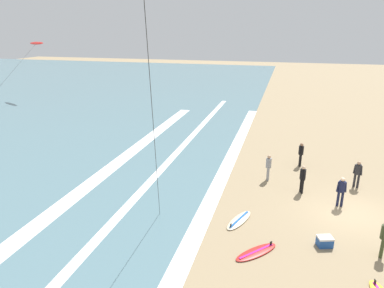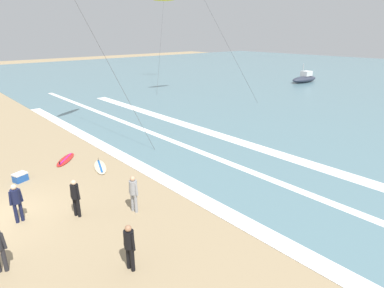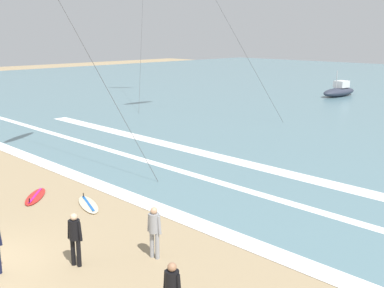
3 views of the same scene
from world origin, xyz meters
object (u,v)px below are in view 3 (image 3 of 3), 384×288
surfer_left_near (154,228)px  surfboard_foreground_flat (35,196)px  surfer_left_far (75,235)px  offshore_boat (339,91)px  surfboard_near_water (88,204)px

surfer_left_near → surfboard_foreground_flat: surfer_left_near is taller
surfer_left_far → surfer_left_near: size_ratio=1.00×
offshore_boat → surfboard_foreground_flat: bearing=-79.8°
surfer_left_near → offshore_boat: 40.26m
surfboard_foreground_flat → surfer_left_far: bearing=-16.9°
surfer_left_near → surfer_left_far: bearing=-122.7°
surfer_left_far → surfboard_foreground_flat: surfer_left_far is taller
surfer_left_far → surfboard_foreground_flat: 6.57m
surfboard_foreground_flat → offshore_boat: offshore_boat is taller
surfer_left_far → surfboard_near_water: 4.97m
surfboard_foreground_flat → surfboard_near_water: 2.52m
surfboard_foreground_flat → surfer_left_near: bearing=0.2°
surfer_left_near → surfboard_near_water: (-5.14, 1.00, -0.91)m
surfer_left_near → surfboard_foreground_flat: bearing=-179.8°
surfer_left_near → surfboard_near_water: 5.32m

